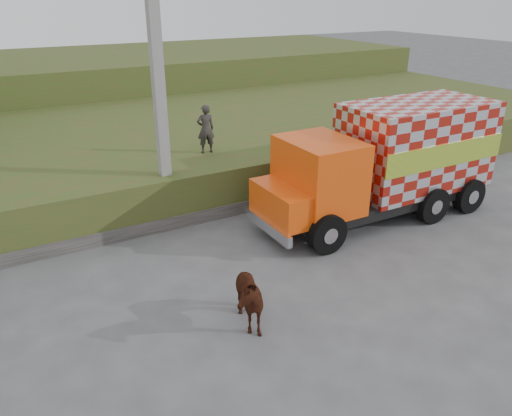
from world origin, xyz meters
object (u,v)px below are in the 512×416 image
cargo_truck (389,161)px  cow (243,297)px  utility_pole (158,85)px  pedestrian (206,129)px

cargo_truck → cow: size_ratio=4.88×
utility_pole → cow: bearing=-94.3°
cow → pedestrian: pedestrian is taller
utility_pole → cow: (-0.42, -5.59, -3.42)m
utility_pole → cargo_truck: (6.04, -2.78, -2.33)m
cargo_truck → cow: 7.13m
utility_pole → pedestrian: size_ratio=5.04×
utility_pole → cow: size_ratio=5.13×
utility_pole → cargo_truck: bearing=-24.7°
utility_pole → cargo_truck: 7.05m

